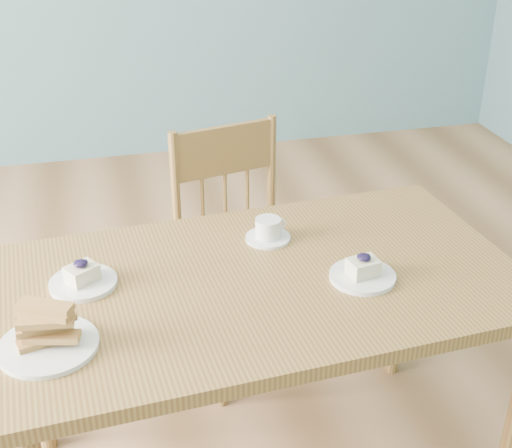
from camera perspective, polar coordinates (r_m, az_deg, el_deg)
The scene contains 6 objects.
dining_table at distance 1.77m, azimuth 0.52°, elevation -6.07°, with size 1.30×0.80×0.67m.
dining_chair at distance 2.33m, azimuth -1.17°, elevation -2.32°, with size 0.45×0.43×0.83m.
cheesecake_plate_near at distance 1.74m, azimuth 8.54°, elevation -3.86°, with size 0.16×0.16×0.07m.
cheesecake_plate_far at distance 1.74m, azimuth -13.69°, elevation -4.28°, with size 0.16×0.16×0.07m.
coffee_cup at distance 1.88m, azimuth 1.00°, elevation -0.54°, with size 0.12×0.12×0.06m.
biscotti_plate at distance 1.55m, azimuth -16.42°, elevation -8.40°, with size 0.21×0.21×0.11m.
Camera 1 is at (0.03, -1.44, 1.60)m, focal length 50.00 mm.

